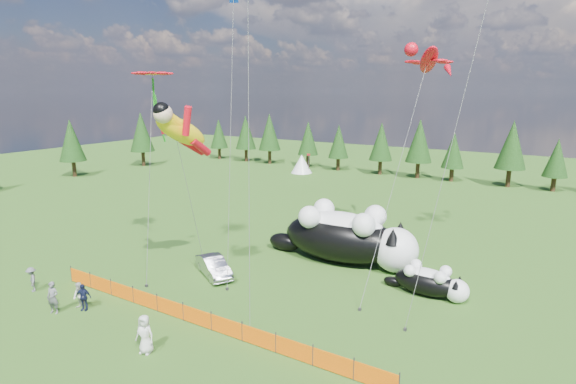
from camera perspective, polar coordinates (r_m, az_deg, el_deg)
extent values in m
plane|color=#11370A|center=(27.53, -7.08, -13.85)|extent=(160.00, 160.00, 0.00)
cylinder|color=#262626|center=(33.17, -25.81, -9.31)|extent=(0.06, 0.06, 1.10)
cylinder|color=#262626|center=(31.60, -23.79, -10.19)|extent=(0.06, 0.06, 1.10)
cylinder|color=#262626|center=(30.08, -21.54, -11.16)|extent=(0.06, 0.06, 1.10)
cylinder|color=#262626|center=(28.61, -19.05, -12.20)|extent=(0.06, 0.06, 1.10)
cylinder|color=#262626|center=(27.21, -16.27, -13.33)|extent=(0.06, 0.06, 1.10)
cylinder|color=#262626|center=(25.89, -13.16, -14.54)|extent=(0.06, 0.06, 1.10)
cylinder|color=#262626|center=(24.67, -9.70, -15.83)|extent=(0.06, 0.06, 1.10)
cylinder|color=#262626|center=(23.55, -5.84, -17.18)|extent=(0.06, 0.06, 1.10)
cylinder|color=#262626|center=(22.55, -1.55, -18.58)|extent=(0.06, 0.06, 1.10)
cylinder|color=#262626|center=(21.69, 3.18, -19.98)|extent=(0.06, 0.06, 1.10)
cylinder|color=#262626|center=(20.99, 8.35, -21.35)|extent=(0.06, 0.06, 1.10)
cylinder|color=#262626|center=(20.46, 13.94, -22.62)|extent=(0.06, 0.06, 1.10)
cube|color=#F45E05|center=(32.40, -24.82, -9.82)|extent=(2.00, 0.04, 0.90)
cube|color=#F45E05|center=(30.85, -22.69, -10.75)|extent=(2.00, 0.04, 0.90)
cube|color=#F45E05|center=(29.35, -20.32, -11.76)|extent=(2.00, 0.04, 0.90)
cube|color=#F45E05|center=(27.92, -17.69, -12.85)|extent=(2.00, 0.04, 0.90)
cube|color=#F45E05|center=(26.56, -14.75, -14.02)|extent=(2.00, 0.04, 0.90)
cube|color=#F45E05|center=(25.29, -11.47, -15.28)|extent=(2.00, 0.04, 0.90)
cube|color=#F45E05|center=(24.12, -7.82, -16.60)|extent=(2.00, 0.04, 0.90)
cube|color=#F45E05|center=(23.06, -3.75, -17.98)|extent=(2.00, 0.04, 0.90)
cube|color=#F45E05|center=(22.13, 0.76, -19.39)|extent=(2.00, 0.04, 0.90)
cube|color=#F45E05|center=(21.35, 5.71, -20.78)|extent=(2.00, 0.04, 0.90)
cube|color=#F45E05|center=(20.73, 11.09, -22.11)|extent=(2.00, 0.04, 0.90)
ellipsoid|color=black|center=(33.23, 6.71, -5.83)|extent=(8.93, 4.47, 3.50)
ellipsoid|color=white|center=(32.96, 6.75, -4.39)|extent=(6.74, 3.21, 2.14)
sphere|color=white|center=(32.09, 13.52, -7.16)|extent=(3.11, 3.11, 3.11)
sphere|color=#EA5B83|center=(31.80, 15.83, -7.48)|extent=(0.44, 0.44, 0.44)
ellipsoid|color=black|center=(35.48, -0.38, -6.36)|extent=(2.78, 1.48, 1.36)
cone|color=black|center=(30.84, 13.17, -5.51)|extent=(1.09, 1.09, 1.09)
cone|color=black|center=(32.56, 14.07, -4.59)|extent=(1.09, 1.09, 1.09)
sphere|color=white|center=(33.21, 11.03, -3.02)|extent=(1.63, 1.63, 1.63)
sphere|color=white|center=(30.89, 9.58, -4.14)|extent=(1.63, 1.63, 1.63)
sphere|color=white|center=(34.60, 4.58, -2.18)|extent=(1.63, 1.63, 1.63)
sphere|color=white|center=(32.39, 2.74, -3.19)|extent=(1.63, 1.63, 1.63)
ellipsoid|color=black|center=(29.35, 17.14, -10.90)|extent=(4.06, 2.08, 1.58)
ellipsoid|color=white|center=(29.20, 17.19, -10.18)|extent=(3.07, 1.50, 0.97)
sphere|color=white|center=(28.96, 20.67, -11.68)|extent=(1.41, 1.41, 1.41)
sphere|color=#EA5B83|center=(28.85, 21.85, -11.88)|extent=(0.20, 0.20, 0.20)
ellipsoid|color=black|center=(30.16, 13.20, -11.00)|extent=(1.27, 0.69, 0.62)
cone|color=black|center=(28.36, 20.55, -10.96)|extent=(0.49, 0.49, 0.49)
cone|color=black|center=(29.13, 20.97, -10.36)|extent=(0.49, 0.49, 0.49)
sphere|color=white|center=(29.35, 19.40, -9.49)|extent=(0.74, 0.74, 0.74)
sphere|color=white|center=(28.32, 18.77, -10.26)|extent=(0.74, 0.74, 0.74)
sphere|color=white|center=(29.82, 15.95, -8.88)|extent=(0.74, 0.74, 0.74)
sphere|color=white|center=(28.81, 15.20, -9.61)|extent=(0.74, 0.74, 0.74)
imported|color=#AAAAAF|center=(31.21, -9.40, -9.31)|extent=(4.12, 3.20, 1.31)
imported|color=#5A5A5F|center=(29.03, -27.69, -11.80)|extent=(0.79, 0.65, 1.87)
imported|color=silver|center=(28.90, -24.94, -11.90)|extent=(0.79, 0.47, 1.62)
imported|color=#141937|center=(28.73, -24.56, -12.04)|extent=(1.04, 0.83, 1.59)
imported|color=#5A5A5F|center=(32.67, -29.77, -9.61)|extent=(1.15, 0.91, 1.58)
imported|color=silver|center=(23.38, -17.72, -16.83)|extent=(1.06, 0.81, 1.93)
cylinder|color=#595959|center=(29.66, -11.80, -1.66)|extent=(0.03, 0.03, 10.16)
cube|color=#262626|center=(32.39, -10.42, -9.62)|extent=(0.15, 0.15, 0.16)
cylinder|color=#595959|center=(29.81, 13.82, 2.72)|extent=(0.03, 0.03, 18.43)
cube|color=#262626|center=(26.80, 9.10, -14.50)|extent=(0.15, 0.15, 0.16)
cylinder|color=#595959|center=(30.59, -17.19, 1.80)|extent=(0.03, 0.03, 13.83)
cube|color=#262626|center=(30.74, -17.53, -11.27)|extent=(0.15, 0.15, 0.16)
cube|color=#1C9A1C|center=(32.00, -16.56, 9.86)|extent=(0.20, 0.20, 4.30)
cylinder|color=#595959|center=(28.75, -7.33, 6.36)|extent=(0.03, 0.03, 18.47)
cube|color=#262626|center=(29.18, -7.73, -12.10)|extent=(0.15, 0.15, 0.16)
cylinder|color=#595959|center=(24.47, 20.39, 7.09)|extent=(0.03, 0.03, 20.87)
cube|color=#262626|center=(25.30, 14.65, -16.52)|extent=(0.15, 0.15, 0.16)
cylinder|color=#595959|center=(22.32, -4.99, 3.42)|extent=(0.03, 0.03, 17.16)
cube|color=#262626|center=(24.36, -4.86, -17.34)|extent=(0.15, 0.15, 0.16)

